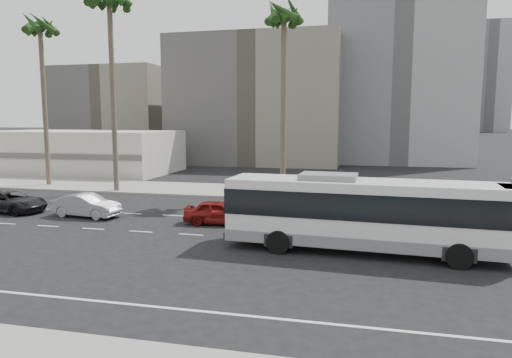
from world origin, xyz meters
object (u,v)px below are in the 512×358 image
(palm_mid, at_px, (109,4))
(palm_far, at_px, (40,30))
(car_b, at_px, (87,205))
(car_a, at_px, (219,212))
(palm_near, at_px, (284,20))
(city_bus, at_px, (363,212))
(car_c, at_px, (10,202))

(palm_mid, bearing_deg, palm_far, 166.96)
(car_b, relative_size, palm_mid, 0.26)
(car_a, bearing_deg, palm_mid, 47.42)
(car_a, distance_m, car_b, 9.06)
(car_b, bearing_deg, palm_near, -42.88)
(city_bus, relative_size, palm_far, 0.82)
(car_a, bearing_deg, city_bus, -120.36)
(car_a, height_order, palm_mid, palm_mid)
(car_c, xyz_separation_m, palm_mid, (2.44, 9.69, 15.22))
(car_b, relative_size, palm_far, 0.28)
(city_bus, distance_m, palm_mid, 28.94)
(palm_near, bearing_deg, car_c, -150.76)
(car_a, xyz_separation_m, palm_mid, (-12.62, 9.99, 15.21))
(car_c, xyz_separation_m, palm_far, (-5.85, 11.61, 13.80))
(car_a, relative_size, palm_mid, 0.24)
(car_c, relative_size, palm_mid, 0.29)
(city_bus, height_order, palm_far, palm_far)
(city_bus, height_order, car_a, city_bus)
(car_a, relative_size, palm_near, 0.28)
(palm_far, bearing_deg, car_a, -29.67)
(car_a, distance_m, palm_near, 16.65)
(city_bus, bearing_deg, palm_mid, 149.83)
(city_bus, xyz_separation_m, car_a, (-8.42, 4.13, -1.22))
(palm_near, distance_m, palm_mid, 14.94)
(car_b, bearing_deg, palm_mid, 25.58)
(city_bus, distance_m, palm_far, 35.70)
(car_a, bearing_deg, palm_far, 56.12)
(car_c, xyz_separation_m, palm_near, (17.23, 9.65, 13.19))
(palm_near, relative_size, palm_far, 0.96)
(car_a, height_order, car_b, car_b)
(city_bus, height_order, palm_mid, palm_mid)
(palm_far, bearing_deg, car_c, -63.28)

